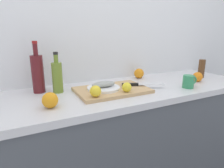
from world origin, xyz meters
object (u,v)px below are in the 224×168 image
white_plate (104,88)px  lemon_0 (127,87)px  pepper_mill (201,69)px  chef_knife (138,84)px  wine_bottle (38,73)px  olive_oil_bottle (57,77)px  coffee_mug_0 (189,82)px  cutting_board (112,90)px  orange_0 (139,73)px  fish_fillet (104,84)px

white_plate → lemon_0: bearing=-47.9°
pepper_mill → lemon_0: bearing=-170.5°
chef_knife → pepper_mill: (0.66, 0.05, 0.05)m
wine_bottle → white_plate: bearing=-26.5°
olive_oil_bottle → coffee_mug_0: bearing=-19.5°
wine_bottle → pepper_mill: bearing=-7.3°
olive_oil_bottle → wine_bottle: (-0.11, 0.06, 0.02)m
lemon_0 → cutting_board: bearing=114.8°
white_plate → lemon_0: lemon_0 is taller
coffee_mug_0 → white_plate: bearing=163.7°
olive_oil_bottle → lemon_0: bearing=-33.6°
wine_bottle → cutting_board: bearing=-24.6°
white_plate → olive_oil_bottle: olive_oil_bottle is taller
white_plate → olive_oil_bottle: (-0.26, 0.13, 0.07)m
wine_bottle → orange_0: (0.79, 0.04, -0.08)m
olive_oil_bottle → orange_0: (0.68, 0.10, -0.06)m
lemon_0 → pepper_mill: pepper_mill is taller
olive_oil_bottle → coffee_mug_0: 0.87m
cutting_board → wine_bottle: 0.48m
lemon_0 → orange_0: orange_0 is taller
cutting_board → chef_knife: (0.19, -0.02, 0.02)m
olive_oil_bottle → orange_0: 0.69m
white_plate → chef_knife: chef_knife is taller
pepper_mill → chef_knife: bearing=-175.9°
chef_knife → olive_oil_bottle: bearing=-175.0°
cutting_board → coffee_mug_0: coffee_mug_0 is taller
cutting_board → coffee_mug_0: size_ratio=3.96×
chef_knife → coffee_mug_0: size_ratio=2.44×
fish_fillet → chef_knife: bearing=-6.3°
coffee_mug_0 → wine_bottle: bearing=159.5°
fish_fillet → coffee_mug_0: coffee_mug_0 is taller
fish_fillet → lemon_0: size_ratio=2.66×
cutting_board → pepper_mill: size_ratio=2.99×
pepper_mill → olive_oil_bottle: bearing=174.7°
chef_knife → olive_oil_bottle: olive_oil_bottle is taller
olive_oil_bottle → pepper_mill: (1.16, -0.11, -0.03)m
chef_knife → orange_0: 0.31m
white_plate → pepper_mill: (0.90, 0.02, 0.05)m
orange_0 → pepper_mill: pepper_mill is taller
olive_oil_bottle → fish_fillet: bearing=-26.1°
coffee_mug_0 → orange_0: coffee_mug_0 is taller
white_plate → chef_knife: size_ratio=0.75×
wine_bottle → lemon_0: bearing=-32.3°
fish_fillet → orange_0: (0.42, 0.23, -0.01)m
lemon_0 → coffee_mug_0: size_ratio=0.51×
cutting_board → orange_0: size_ratio=5.59×
cutting_board → orange_0: 0.44m
lemon_0 → pepper_mill: (0.80, 0.13, 0.03)m
chef_knife → wine_bottle: 0.65m
fish_fillet → cutting_board: bearing=-10.2°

